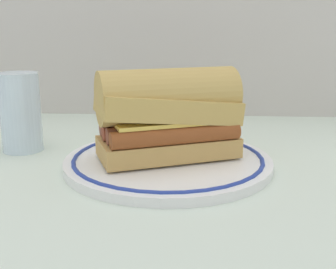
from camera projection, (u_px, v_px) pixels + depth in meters
name	position (u px, v px, depth m)	size (l,w,h in m)	color
ground_plane	(188.00, 165.00, 0.60)	(1.50, 1.50, 0.00)	silver
plate	(168.00, 161.00, 0.59)	(0.28, 0.28, 0.01)	white
sausage_sandwich	(168.00, 113.00, 0.57)	(0.20, 0.15, 0.12)	tan
drinking_glass	(21.00, 118.00, 0.65)	(0.06, 0.06, 0.12)	silver
butter_knife	(155.00, 130.00, 0.78)	(0.14, 0.08, 0.01)	silver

